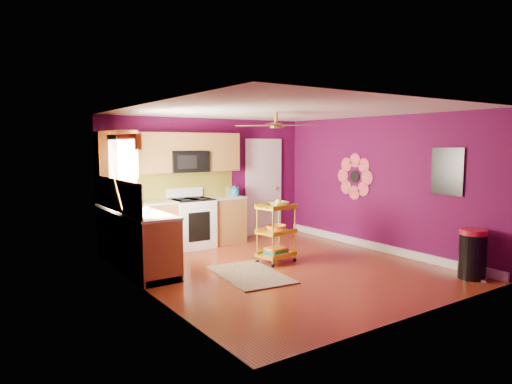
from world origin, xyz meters
TOP-DOWN VIEW (x-y plane):
  - ground at (0.00, 0.00)m, footprint 5.00×5.00m
  - room_envelope at (0.03, 0.00)m, footprint 4.54×5.04m
  - lower_cabinets at (-1.35, 1.82)m, footprint 2.81×2.31m
  - electric_range at (-0.55, 2.17)m, footprint 0.76×0.66m
  - upper_cabinetry at (-1.24, 2.17)m, footprint 2.80×2.30m
  - left_window at (-2.22, 1.05)m, footprint 0.08×1.35m
  - panel_door at (1.35, 2.47)m, footprint 0.95×0.11m
  - right_wall_art at (2.23, -0.34)m, footprint 0.04×2.74m
  - ceiling_fan at (0.00, 0.20)m, footprint 1.01×1.01m
  - shag_rug at (-0.67, -0.05)m, footprint 1.04×1.53m
  - rolling_cart at (0.12, 0.33)m, footprint 0.65×0.52m
  - trash_can at (1.96, -2.04)m, footprint 0.51×0.51m
  - teal_kettle at (0.40, 2.13)m, footprint 0.18×0.18m
  - toaster at (0.40, 2.22)m, footprint 0.22×0.15m
  - soap_bottle_a at (-2.01, 1.10)m, footprint 0.08×0.08m
  - soap_bottle_b at (-1.90, 1.68)m, footprint 0.14×0.14m
  - counter_dish at (-1.86, 1.75)m, footprint 0.23×0.23m
  - counter_cup at (-1.96, 0.88)m, footprint 0.12×0.12m

SIDE VIEW (x-z plane):
  - ground at x=0.00m, z-range 0.00..0.00m
  - shag_rug at x=-0.67m, z-range 0.00..0.02m
  - trash_can at x=1.96m, z-range 0.00..0.74m
  - lower_cabinets at x=-1.35m, z-range -0.04..0.90m
  - electric_range at x=-0.55m, z-range -0.08..1.05m
  - rolling_cart at x=0.12m, z-range 0.01..1.08m
  - counter_dish at x=-1.86m, z-range 0.94..1.00m
  - counter_cup at x=-1.96m, z-range 0.94..1.03m
  - teal_kettle at x=0.40m, z-range 0.92..1.13m
  - panel_door at x=1.35m, z-range -0.05..2.10m
  - toaster at x=0.40m, z-range 0.94..1.12m
  - soap_bottle_b at x=-1.90m, z-range 0.94..1.12m
  - soap_bottle_a at x=-2.01m, z-range 0.94..1.12m
  - right_wall_art at x=2.23m, z-range 0.92..1.96m
  - room_envelope at x=0.03m, z-range 0.37..2.89m
  - left_window at x=-2.22m, z-range 1.20..2.28m
  - upper_cabinetry at x=-1.24m, z-range 1.17..2.43m
  - ceiling_fan at x=0.00m, z-range 2.16..2.42m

